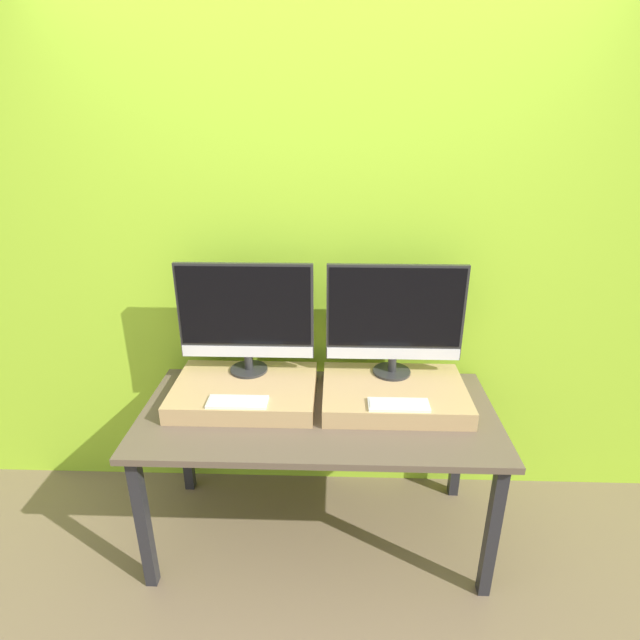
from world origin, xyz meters
name	(u,v)px	position (x,y,z in m)	size (l,w,h in m)	color
ground_plane	(316,598)	(0.00, 0.00, 0.00)	(12.00, 12.00, 0.00)	#756047
wall_back	(322,259)	(0.00, 0.81, 1.30)	(8.00, 0.04, 2.60)	#9ED12D
workbench	(318,424)	(0.00, 0.37, 0.65)	(1.59, 0.74, 0.72)	brown
wooden_riser_left	(245,391)	(-0.35, 0.46, 0.76)	(0.65, 0.46, 0.08)	tan
monitor_left	(246,315)	(-0.35, 0.59, 1.09)	(0.63, 0.18, 0.54)	#282828
keyboard_left	(238,402)	(-0.35, 0.29, 0.81)	(0.26, 0.10, 0.01)	silver
wooden_riser_right	(394,394)	(0.35, 0.46, 0.76)	(0.65, 0.46, 0.08)	tan
monitor_right	(395,317)	(0.35, 0.59, 1.09)	(0.63, 0.18, 0.54)	#282828
keyboard_right	(399,404)	(0.35, 0.29, 0.81)	(0.26, 0.10, 0.01)	silver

